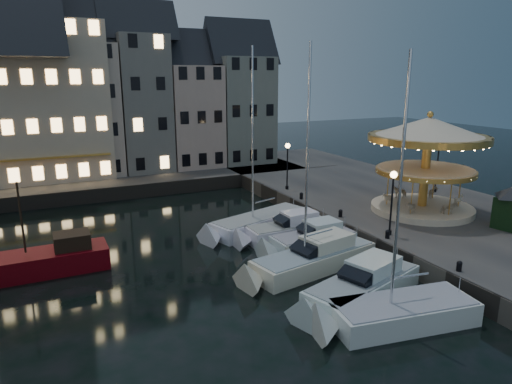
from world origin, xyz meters
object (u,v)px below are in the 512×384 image
bollard_a (459,266)px  motorboat_c (310,260)px  motorboat_b (358,289)px  motorboat_d (308,242)px  streetlamp_c (287,159)px  streetlamp_b (392,194)px  motorboat_a (392,315)px  red_fishing_boat (49,261)px  bollard_d (301,195)px  carousel (427,146)px  bollard_b (388,234)px  streetlamp_d (438,162)px  motorboat_e (285,232)px  motorboat_f (255,224)px  bollard_c (340,213)px

bollard_a → motorboat_c: (-5.47, 5.89, -0.92)m
motorboat_b → motorboat_d: (1.29, 6.93, -0.01)m
streetlamp_c → streetlamp_b: bearing=-90.0°
streetlamp_b → motorboat_a: (-5.93, -6.99, -3.48)m
motorboat_b → red_fishing_boat: size_ratio=1.20×
bollard_d → motorboat_a: 17.84m
bollard_a → carousel: (6.39, 9.03, 4.63)m
bollard_a → bollard_b: bearing=90.0°
streetlamp_b → carousel: size_ratio=0.49×
streetlamp_d → motorboat_d: streetlamp_d is taller
bollard_b → motorboat_e: 7.09m
bollard_a → motorboat_b: size_ratio=0.07×
streetlamp_b → motorboat_d: size_ratio=0.62×
motorboat_c → streetlamp_c: bearing=66.0°
bollard_d → streetlamp_b: bearing=-86.6°
bollard_a → carousel: size_ratio=0.07×
red_fishing_boat → motorboat_f: bearing=5.7°
motorboat_a → motorboat_f: 14.69m
bollard_c → streetlamp_d: bearing=11.9°
bollard_a → bollard_d: same height
motorboat_d → bollard_d: bearing=62.3°
streetlamp_b → motorboat_b: streetlamp_b is taller
motorboat_c → bollard_c: bearing=40.2°
streetlamp_b → red_fishing_boat: red_fishing_boat is taller
streetlamp_b → bollard_d: size_ratio=7.32×
motorboat_d → motorboat_e: same height
bollard_d → motorboat_f: motorboat_f is taller
bollard_a → motorboat_d: size_ratio=0.08×
streetlamp_d → bollard_b: size_ratio=7.32×
bollard_b → motorboat_b: bearing=-143.4°
bollard_a → bollard_b: 5.50m
red_fishing_boat → motorboat_c: bearing=-24.8°
bollard_b → carousel: 8.64m
motorboat_c → motorboat_d: size_ratio=1.81×
bollard_a → red_fishing_boat: size_ratio=0.08×
motorboat_a → bollard_b: bearing=50.6°
motorboat_d → motorboat_e: 2.51m
motorboat_a → motorboat_c: (-0.14, 6.88, 0.14)m
motorboat_c → red_fishing_boat: 15.33m
motorboat_f → bollard_b: bearing=-56.9°
streetlamp_d → motorboat_a: size_ratio=0.32×
bollard_b → motorboat_c: motorboat_c is taller
streetlamp_c → bollard_d: streetlamp_c is taller
motorboat_a → motorboat_b: (0.14, 2.64, 0.10)m
streetlamp_d → carousel: 7.15m
bollard_c → motorboat_a: (-5.33, -11.49, -1.06)m
motorboat_d → motorboat_f: 5.33m
streetlamp_b → motorboat_f: (-5.95, 7.70, -3.49)m
bollard_d → red_fishing_boat: bearing=-169.2°
motorboat_d → carousel: 11.72m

